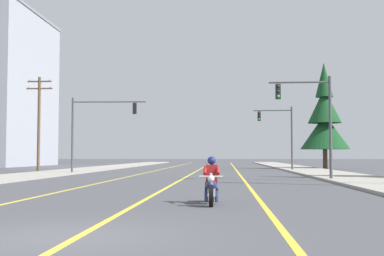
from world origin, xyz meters
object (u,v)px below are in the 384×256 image
Objects in this scene: traffic_signal_near_right at (313,113)px; motorcycle_with_rider at (211,185)px; traffic_signal_mid_right at (281,129)px; conifer_tree_right_verge_far at (325,120)px; utility_pole_left_near at (39,120)px; traffic_signal_near_left at (94,122)px.

motorcycle_with_rider is at bearing -111.26° from traffic_signal_near_right.
traffic_signal_mid_right is 0.53× the size of conifer_tree_right_verge_far.
motorcycle_with_rider is 0.25× the size of utility_pole_left_near.
traffic_signal_near_left is 0.72× the size of utility_pole_left_near.
conifer_tree_right_verge_far is at bearing 74.15° from motorcycle_with_rider.
conifer_tree_right_verge_far is (5.50, 6.73, 1.34)m from traffic_signal_mid_right.
traffic_signal_near_right is 0.53× the size of conifer_tree_right_verge_far.
traffic_signal_near_right is at bearing 68.74° from motorcycle_with_rider.
traffic_signal_near_right is 18.69m from traffic_signal_mid_right.
utility_pole_left_near is at bearing -158.01° from conifer_tree_right_verge_far.
utility_pole_left_near is at bearing 119.78° from motorcycle_with_rider.
traffic_signal_near_right is (5.64, 14.49, 3.43)m from motorcycle_with_rider.
motorcycle_with_rider is 33.86m from traffic_signal_mid_right.
traffic_signal_mid_right is at bearing 11.36° from utility_pole_left_near.
traffic_signal_near_left is at bearing -34.12° from utility_pole_left_near.
traffic_signal_near_right reaches higher than motorcycle_with_rider.
utility_pole_left_near is at bearing 147.20° from traffic_signal_near_right.
conifer_tree_right_verge_far reaches higher than traffic_signal_mid_right.
utility_pole_left_near is 0.74× the size of conifer_tree_right_verge_far.
motorcycle_with_rider is 33.32m from utility_pole_left_near.
conifer_tree_right_verge_far reaches higher than motorcycle_with_rider.
traffic_signal_mid_right reaches higher than motorcycle_with_rider.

